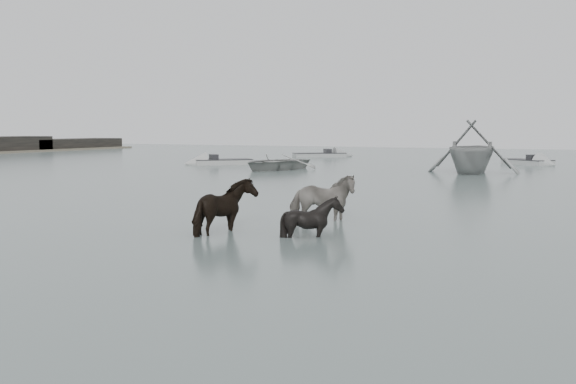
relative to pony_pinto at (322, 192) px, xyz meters
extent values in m
plane|color=#556561|center=(-0.58, -2.28, -0.85)|extent=(140.00, 140.00, 0.00)
imported|color=black|center=(0.00, 0.00, 0.00)|extent=(2.15, 1.32, 1.69)
imported|color=black|center=(-1.35, -3.10, -0.03)|extent=(1.77, 1.93, 1.62)
imported|color=black|center=(0.82, -2.66, -0.15)|extent=(1.42, 1.31, 1.39)
imported|color=#A6A7A2|center=(-11.18, 19.59, -0.28)|extent=(4.97, 6.15, 1.13)
imported|color=#979A98|center=(0.74, 21.69, 0.79)|extent=(5.41, 6.25, 3.27)
cube|color=black|center=(-50.58, 42.72, -0.10)|extent=(4.50, 14.00, 1.10)
camera|label=1|loc=(6.92, -17.07, 1.84)|focal=40.00mm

